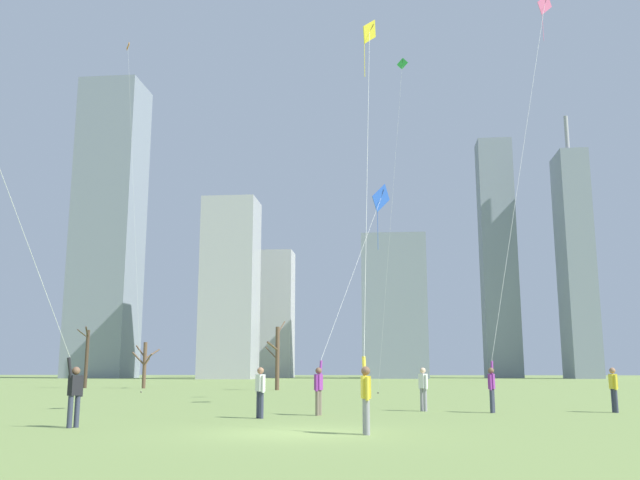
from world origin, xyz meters
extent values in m
plane|color=#7A934C|center=(0.00, 0.00, 0.00)|extent=(400.00, 400.00, 0.00)
cylinder|color=gray|center=(1.75, -0.36, 0.42)|extent=(0.14, 0.14, 0.85)
cylinder|color=gray|center=(1.71, -0.15, 0.42)|extent=(0.14, 0.14, 0.85)
cube|color=yellow|center=(1.73, -0.25, 1.12)|extent=(0.26, 0.37, 0.54)
sphere|color=brown|center=(1.73, -0.25, 1.51)|extent=(0.22, 0.22, 0.22)
cylinder|color=yellow|center=(1.77, -0.46, 1.09)|extent=(0.09, 0.09, 0.55)
cylinder|color=yellow|center=(1.69, -0.05, 1.59)|extent=(0.13, 0.22, 0.56)
cube|color=yellow|center=(1.84, 5.32, 13.35)|extent=(0.42, 0.91, 0.92)
cylinder|color=black|center=(1.84, 5.32, 13.35)|extent=(0.33, 0.02, 0.57)
cylinder|color=yellow|center=(1.65, 5.33, 12.33)|extent=(0.02, 0.02, 1.36)
cylinder|color=silver|center=(1.76, 2.64, 7.60)|extent=(0.16, 5.38, 11.51)
cylinder|color=#33384C|center=(6.00, 8.73, 0.42)|extent=(0.14, 0.14, 0.85)
cylinder|color=#33384C|center=(6.08, 8.94, 0.42)|extent=(0.14, 0.14, 0.85)
cube|color=purple|center=(6.04, 8.84, 1.12)|extent=(0.30, 0.39, 0.54)
sphere|color=brown|center=(6.04, 8.84, 1.51)|extent=(0.22, 0.22, 0.22)
cylinder|color=purple|center=(5.97, 8.64, 1.09)|extent=(0.09, 0.09, 0.55)
cylinder|color=purple|center=(6.11, 9.04, 1.59)|extent=(0.15, 0.22, 0.56)
cube|color=pink|center=(10.44, 15.38, 19.60)|extent=(0.87, 0.70, 1.05)
cylinder|color=black|center=(10.44, 15.38, 19.60)|extent=(0.24, 0.17, 0.67)
cylinder|color=pink|center=(10.31, 15.48, 18.45)|extent=(0.02, 0.02, 1.51)
cylinder|color=silver|center=(8.27, 12.21, 10.72)|extent=(4.35, 6.36, 17.76)
cylinder|color=#33384C|center=(-6.16, 1.08, 0.42)|extent=(0.14, 0.14, 0.85)
cylinder|color=#33384C|center=(-6.26, 0.89, 0.42)|extent=(0.14, 0.14, 0.85)
cube|color=black|center=(-6.21, 0.99, 1.12)|extent=(0.34, 0.39, 0.54)
sphere|color=brown|center=(-6.21, 0.99, 1.51)|extent=(0.22, 0.22, 0.22)
cylinder|color=black|center=(-6.11, 1.17, 1.09)|extent=(0.09, 0.09, 0.55)
cylinder|color=black|center=(-6.31, 0.80, 1.59)|extent=(0.18, 0.22, 0.56)
cylinder|color=#726656|center=(-0.15, 6.64, 0.42)|extent=(0.14, 0.14, 0.85)
cylinder|color=#726656|center=(-0.09, 6.85, 0.42)|extent=(0.14, 0.14, 0.85)
cube|color=purple|center=(-0.12, 6.75, 1.12)|extent=(0.28, 0.38, 0.54)
sphere|color=brown|center=(-0.12, 6.75, 1.51)|extent=(0.22, 0.22, 0.22)
cylinder|color=purple|center=(-0.18, 6.54, 1.09)|extent=(0.09, 0.09, 0.55)
cylinder|color=purple|center=(-0.07, 6.95, 1.59)|extent=(0.14, 0.22, 0.56)
cube|color=blue|center=(2.09, 13.02, 9.19)|extent=(0.79, 1.12, 1.31)
cylinder|color=black|center=(2.09, 13.02, 9.19)|extent=(0.30, 0.12, 0.84)
cylinder|color=blue|center=(1.92, 13.08, 7.76)|extent=(0.02, 0.02, 1.86)
cylinder|color=silver|center=(1.01, 9.99, 5.52)|extent=(2.17, 6.09, 7.35)
cylinder|color=gray|center=(3.65, 9.51, 0.42)|extent=(0.14, 0.14, 0.85)
cylinder|color=gray|center=(3.54, 9.70, 0.42)|extent=(0.14, 0.14, 0.85)
cube|color=white|center=(3.59, 9.61, 1.12)|extent=(0.34, 0.39, 0.54)
sphere|color=beige|center=(3.59, 9.61, 1.51)|extent=(0.22, 0.22, 0.22)
cylinder|color=white|center=(3.70, 9.43, 1.09)|extent=(0.09, 0.09, 0.55)
cylinder|color=white|center=(3.49, 9.79, 1.09)|extent=(0.09, 0.09, 0.55)
cylinder|color=#33384C|center=(-1.92, 5.19, 0.42)|extent=(0.14, 0.14, 0.85)
cylinder|color=#33384C|center=(-1.80, 5.02, 0.42)|extent=(0.14, 0.14, 0.85)
cube|color=white|center=(-1.86, 5.11, 1.12)|extent=(0.36, 0.39, 0.54)
sphere|color=#9E7051|center=(-1.86, 5.11, 1.51)|extent=(0.22, 0.22, 0.22)
cylinder|color=white|center=(-1.98, 5.28, 1.09)|extent=(0.09, 0.09, 0.55)
cylinder|color=white|center=(-1.74, 4.93, 1.09)|extent=(0.09, 0.09, 0.55)
cylinder|color=#33384C|center=(10.51, 9.50, 0.42)|extent=(0.14, 0.14, 0.85)
cylinder|color=#33384C|center=(10.53, 9.28, 0.42)|extent=(0.14, 0.14, 0.85)
cube|color=yellow|center=(10.52, 9.39, 1.12)|extent=(0.23, 0.36, 0.54)
sphere|color=#9E7051|center=(10.52, 9.39, 1.51)|extent=(0.22, 0.22, 0.22)
cylinder|color=yellow|center=(10.50, 9.60, 1.09)|extent=(0.09, 0.09, 0.55)
cylinder|color=yellow|center=(10.54, 9.18, 1.09)|extent=(0.09, 0.09, 0.55)
cube|color=green|center=(3.70, 29.79, 23.42)|extent=(0.82, 0.26, 0.80)
cylinder|color=black|center=(3.70, 29.79, 23.42)|extent=(0.03, 0.22, 0.51)
cylinder|color=silver|center=(2.64, 29.70, 11.73)|extent=(2.13, 0.19, 23.38)
cylinder|color=#3F3833|center=(1.58, 29.60, 0.04)|extent=(0.10, 0.10, 0.08)
cube|color=orange|center=(-18.28, 32.88, 27.35)|extent=(0.52, 0.72, 0.85)
cylinder|color=black|center=(-18.28, 32.88, 27.35)|extent=(0.13, 0.15, 0.55)
cylinder|color=silver|center=(-16.50, 31.35, 13.70)|extent=(3.57, 3.07, 27.31)
cylinder|color=#3F3833|center=(-14.72, 29.82, 0.04)|extent=(0.10, 0.10, 0.08)
cylinder|color=brown|center=(-6.34, 36.70, 2.44)|extent=(0.32, 0.32, 4.88)
cylinder|color=brown|center=(-6.57, 35.75, 3.35)|extent=(0.63, 1.99, 0.69)
cylinder|color=brown|center=(-6.87, 37.02, 2.84)|extent=(1.16, 0.75, 1.07)
cylinder|color=brown|center=(-6.14, 37.21, 4.86)|extent=(0.53, 1.12, 1.09)
cylinder|color=#423326|center=(-23.80, 41.10, 2.49)|extent=(0.30, 0.30, 4.98)
cylinder|color=#423326|center=(-24.07, 41.64, 3.36)|extent=(0.67, 1.19, 1.03)
cylinder|color=#423326|center=(-23.67, 40.55, 4.77)|extent=(0.41, 1.21, 0.94)
cylinder|color=#423326|center=(-23.84, 40.12, 4.60)|extent=(0.19, 1.99, 0.69)
cylinder|color=brown|center=(-18.48, 40.80, 1.94)|extent=(0.31, 0.31, 3.89)
cylinder|color=brown|center=(-18.53, 41.45, 2.18)|extent=(0.25, 1.37, 0.75)
cylinder|color=brown|center=(-17.99, 40.24, 2.45)|extent=(1.10, 1.22, 0.96)
cylinder|color=brown|center=(-19.04, 41.24, 3.11)|extent=(1.26, 1.04, 1.12)
cylinder|color=brown|center=(-19.04, 40.82, 2.49)|extent=(1.24, 0.20, 1.21)
cylinder|color=brown|center=(-18.17, 41.70, 2.89)|extent=(0.77, 1.92, 0.99)
cube|color=#B2B2B7|center=(-20.29, 123.49, 12.93)|extent=(6.50, 6.45, 25.85)
cube|color=#B2B2B7|center=(-25.66, 103.43, 16.05)|extent=(9.46, 8.22, 32.11)
cube|color=gray|center=(-53.79, 115.05, 30.26)|extent=(11.95, 10.80, 60.52)
cube|color=gray|center=(37.87, 115.40, 21.35)|extent=(5.21, 8.93, 42.71)
cylinder|color=#99999E|center=(37.87, 115.40, 46.65)|extent=(0.80, 0.80, 7.88)
cube|color=gray|center=(3.62, 112.15, 13.32)|extent=(11.92, 7.33, 26.64)
cube|color=gray|center=(24.96, 123.98, 24.32)|extent=(6.86, 5.77, 48.64)
camera|label=1|loc=(2.28, -17.46, 1.53)|focal=38.79mm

